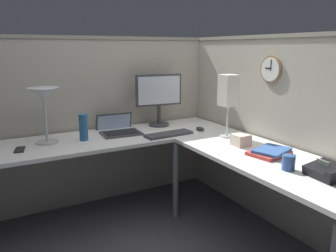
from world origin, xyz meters
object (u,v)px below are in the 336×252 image
(monitor, at_px, (159,96))
(book_stack, at_px, (270,152))
(thermos_flask, at_px, (83,127))
(wall_clock, at_px, (271,69))
(tissue_box, at_px, (241,140))
(cell_phone, at_px, (20,150))
(desk_lamp_dome, at_px, (44,98))
(desk_lamp_paper, at_px, (228,92))
(keyboard, at_px, (169,134))
(computer_mouse, at_px, (200,129))
(laptop, at_px, (118,129))
(office_phone, at_px, (328,172))
(coffee_mug, at_px, (289,163))

(monitor, xyz_separation_m, book_stack, (0.27, -1.20, -0.27))
(thermos_flask, xyz_separation_m, wall_clock, (1.36, -0.69, 0.47))
(monitor, bearing_deg, wall_clock, -56.77)
(monitor, distance_m, book_stack, 1.26)
(wall_clock, bearing_deg, tissue_box, -170.92)
(cell_phone, bearing_deg, desk_lamp_dome, 38.12)
(thermos_flask, xyz_separation_m, desk_lamp_paper, (1.10, -0.48, 0.27))
(monitor, distance_m, keyboard, 0.48)
(desk_lamp_dome, height_order, desk_lamp_paper, desk_lamp_paper)
(computer_mouse, relative_size, cell_phone, 0.72)
(laptop, bearing_deg, computer_mouse, -25.38)
(laptop, relative_size, tissue_box, 3.34)
(office_phone, bearing_deg, thermos_flask, 124.57)
(laptop, height_order, computer_mouse, laptop)
(desk_lamp_paper, bearing_deg, tissue_box, -104.74)
(coffee_mug, height_order, wall_clock, wall_clock)
(cell_phone, height_order, tissue_box, tissue_box)
(computer_mouse, bearing_deg, wall_clock, -56.50)
(desk_lamp_dome, bearing_deg, computer_mouse, -10.85)
(desk_lamp_dome, xyz_separation_m, wall_clock, (1.64, -0.75, 0.21))
(desk_lamp_paper, bearing_deg, coffee_mug, -101.38)
(laptop, height_order, desk_lamp_paper, desk_lamp_paper)
(thermos_flask, relative_size, office_phone, 1.00)
(monitor, relative_size, desk_lamp_paper, 0.94)
(book_stack, distance_m, desk_lamp_paper, 0.65)
(thermos_flask, distance_m, wall_clock, 1.59)
(cell_phone, height_order, wall_clock, wall_clock)
(office_phone, bearing_deg, laptop, 112.81)
(thermos_flask, xyz_separation_m, book_stack, (1.06, -1.02, -0.09))
(book_stack, relative_size, wall_clock, 1.48)
(laptop, distance_m, wall_clock, 1.42)
(monitor, distance_m, thermos_flask, 0.83)
(coffee_mug, bearing_deg, book_stack, 65.43)
(laptop, height_order, desk_lamp_dome, desk_lamp_dome)
(laptop, height_order, coffee_mug, laptop)
(tissue_box, bearing_deg, office_phone, -89.74)
(computer_mouse, relative_size, tissue_box, 0.87)
(coffee_mug, bearing_deg, wall_clock, 55.09)
(cell_phone, relative_size, book_stack, 0.44)
(laptop, xyz_separation_m, computer_mouse, (0.68, -0.32, -0.01))
(office_phone, xyz_separation_m, desk_lamp_paper, (0.07, 1.02, 0.35))
(computer_mouse, height_order, thermos_flask, thermos_flask)
(monitor, bearing_deg, keyboard, -104.90)
(computer_mouse, relative_size, book_stack, 0.32)
(desk_lamp_dome, xyz_separation_m, book_stack, (1.34, -1.09, -0.34))
(tissue_box, bearing_deg, desk_lamp_dome, 148.41)
(wall_clock, bearing_deg, computer_mouse, 123.50)
(desk_lamp_dome, bearing_deg, keyboard, -15.11)
(monitor, bearing_deg, cell_phone, -170.17)
(office_phone, xyz_separation_m, book_stack, (0.03, 0.48, -0.02))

